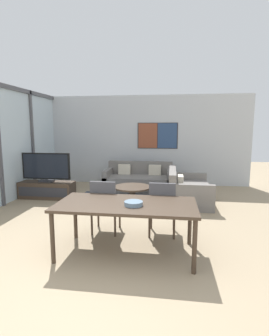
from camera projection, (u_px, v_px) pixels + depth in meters
name	position (u px, v px, depth m)	size (l,w,h in m)	color
ground_plane	(78.00, 293.00, 2.87)	(24.00, 24.00, 0.00)	#9E896B
wall_back	(141.00, 140.00, 8.33)	(6.79, 0.09, 2.80)	silver
area_rug	(132.00, 202.00, 6.43)	(2.90, 1.73, 0.01)	#333D4C
tv_console	(47.00, 190.00, 6.75)	(1.39, 0.49, 0.42)	#423326
television	(46.00, 167.00, 6.66)	(1.27, 0.20, 0.74)	#2D2D33
sofa_main	(139.00, 181.00, 7.65)	(1.93, 0.98, 0.80)	slate
sofa_side	(186.00, 191.00, 6.36)	(0.98, 1.61, 0.80)	slate
coffee_table	(132.00, 190.00, 6.38)	(0.90, 0.90, 0.38)	#423326
dining_table	(126.00, 207.00, 3.70)	(1.96, 0.96, 0.75)	#423326
dining_chair_left	(105.00, 204.00, 4.44)	(0.46, 0.46, 0.93)	#4C4C51
dining_chair_centre	(162.00, 206.00, 4.33)	(0.46, 0.46, 0.93)	#4C4C51
fruit_bowl	(133.00, 203.00, 3.56)	(0.26, 0.26, 0.06)	slate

